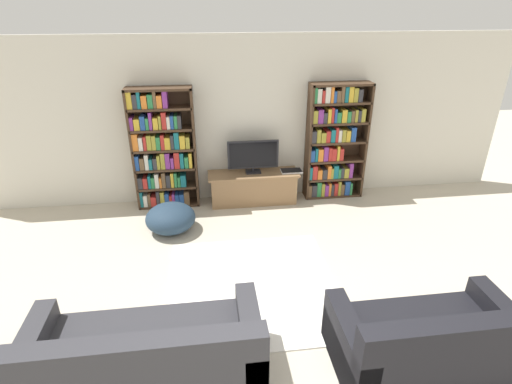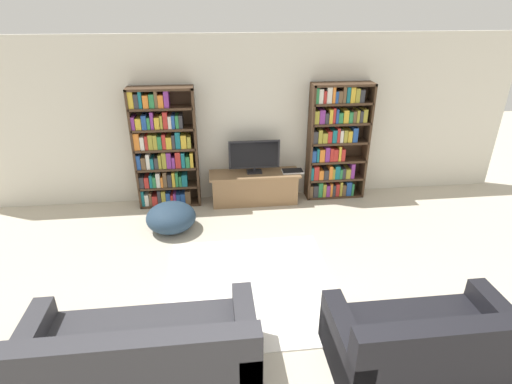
# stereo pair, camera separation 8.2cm
# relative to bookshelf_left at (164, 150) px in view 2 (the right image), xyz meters

# --- Properties ---
(wall_back) EXTENTS (8.80, 0.06, 2.60)m
(wall_back) POSITION_rel_bookshelf_left_xyz_m (1.26, 0.19, 0.37)
(wall_back) COLOR silver
(wall_back) RESTS_ON ground_plane
(bookshelf_left) EXTENTS (0.97, 0.30, 1.89)m
(bookshelf_left) POSITION_rel_bookshelf_left_xyz_m (0.00, 0.00, 0.00)
(bookshelf_left) COLOR #422D1E
(bookshelf_left) RESTS_ON ground_plane
(bookshelf_right) EXTENTS (0.97, 0.30, 1.89)m
(bookshelf_right) POSITION_rel_bookshelf_left_xyz_m (2.73, 0.00, 0.02)
(bookshelf_right) COLOR #422D1E
(bookshelf_right) RESTS_ON ground_plane
(tv_stand) EXTENTS (1.45, 0.45, 0.51)m
(tv_stand) POSITION_rel_bookshelf_left_xyz_m (1.40, -0.10, -0.67)
(tv_stand) COLOR #8E6B47
(tv_stand) RESTS_ON ground_plane
(television) EXTENTS (0.81, 0.16, 0.54)m
(television) POSITION_rel_bookshelf_left_xyz_m (1.40, -0.08, -0.13)
(television) COLOR black
(television) RESTS_ON tv_stand
(laptop) EXTENTS (0.34, 0.21, 0.03)m
(laptop) POSITION_rel_bookshelf_left_xyz_m (2.02, -0.12, -0.40)
(laptop) COLOR silver
(laptop) RESTS_ON tv_stand
(area_rug) EXTENTS (1.95, 1.99, 0.02)m
(area_rug) POSITION_rel_bookshelf_left_xyz_m (1.13, -2.27, -0.92)
(area_rug) COLOR white
(area_rug) RESTS_ON ground_plane
(couch_left_sectional) EXTENTS (1.96, 0.93, 0.85)m
(couch_left_sectional) POSITION_rel_bookshelf_left_xyz_m (0.07, -3.46, -0.64)
(couch_left_sectional) COLOR #2D2D33
(couch_left_sectional) RESTS_ON ground_plane
(couch_right_sofa) EXTENTS (1.64, 0.92, 0.84)m
(couch_right_sofa) POSITION_rel_bookshelf_left_xyz_m (2.54, -3.60, -0.65)
(couch_right_sofa) COLOR black
(couch_right_sofa) RESTS_ON ground_plane
(beanbag_ottoman) EXTENTS (0.71, 0.71, 0.40)m
(beanbag_ottoman) POSITION_rel_bookshelf_left_xyz_m (0.11, -0.85, -0.73)
(beanbag_ottoman) COLOR #23384C
(beanbag_ottoman) RESTS_ON ground_plane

